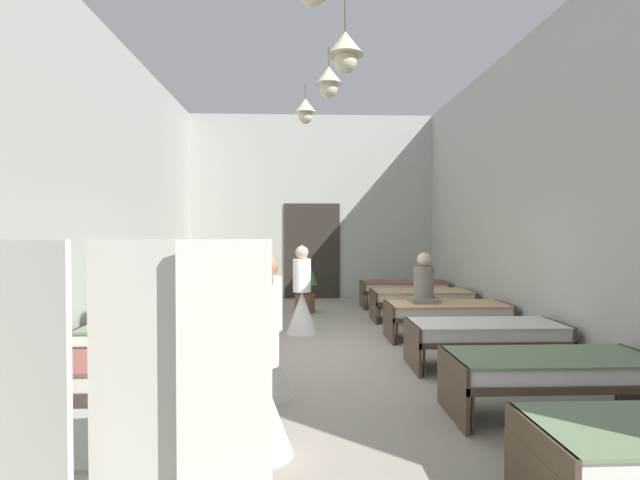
# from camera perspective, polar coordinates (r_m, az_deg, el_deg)

# --- Properties ---
(ground_plane) EXTENTS (6.74, 11.61, 0.10)m
(ground_plane) POSITION_cam_1_polar(r_m,az_deg,el_deg) (7.03, 0.26, -13.53)
(ground_plane) COLOR #9E9384
(room_shell) EXTENTS (6.54, 11.21, 4.64)m
(room_shell) POSITION_cam_1_polar(r_m,az_deg,el_deg) (8.12, -0.17, 5.41)
(room_shell) COLOR #B2B7AD
(room_shell) RESTS_ON ground
(bed_left_row_1) EXTENTS (1.90, 0.84, 0.57)m
(bed_left_row_1) POSITION_cam_1_polar(r_m,az_deg,el_deg) (4.89, -23.50, -14.35)
(bed_left_row_1) COLOR #473828
(bed_left_row_1) RESTS_ON ground
(bed_right_row_1) EXTENTS (1.90, 0.84, 0.57)m
(bed_right_row_1) POSITION_cam_1_polar(r_m,az_deg,el_deg) (5.14, 25.50, -13.57)
(bed_right_row_1) COLOR #473828
(bed_right_row_1) RESTS_ON ground
(bed_left_row_2) EXTENTS (1.90, 0.84, 0.57)m
(bed_left_row_2) POSITION_cam_1_polar(r_m,az_deg,el_deg) (6.36, -18.22, -10.65)
(bed_left_row_2) COLOR #473828
(bed_left_row_2) RESTS_ON ground
(bed_right_row_2) EXTENTS (1.90, 0.84, 0.57)m
(bed_right_row_2) POSITION_cam_1_polar(r_m,az_deg,el_deg) (6.56, 18.83, -10.29)
(bed_right_row_2) COLOR #473828
(bed_right_row_2) RESTS_ON ground
(bed_left_row_3) EXTENTS (1.90, 0.84, 0.57)m
(bed_left_row_3) POSITION_cam_1_polar(r_m,az_deg,el_deg) (7.89, -15.02, -8.31)
(bed_left_row_3) COLOR #473828
(bed_left_row_3) RESTS_ON ground
(bed_right_row_3) EXTENTS (1.90, 0.84, 0.57)m
(bed_right_row_3) POSITION_cam_1_polar(r_m,az_deg,el_deg) (8.05, 14.66, -8.12)
(bed_right_row_3) COLOR #473828
(bed_right_row_3) RESTS_ON ground
(bed_left_row_4) EXTENTS (1.90, 0.84, 0.57)m
(bed_left_row_4) POSITION_cam_1_polar(r_m,az_deg,el_deg) (9.44, -12.89, -6.73)
(bed_left_row_4) COLOR #473828
(bed_left_row_4) RESTS_ON ground
(bed_right_row_4) EXTENTS (1.90, 0.84, 0.57)m
(bed_right_row_4) POSITION_cam_1_polar(r_m,az_deg,el_deg) (9.58, 11.82, -6.61)
(bed_right_row_4) COLOR #473828
(bed_right_row_4) RESTS_ON ground
(bed_left_row_5) EXTENTS (1.90, 0.84, 0.57)m
(bed_left_row_5) POSITION_cam_1_polar(r_m,az_deg,el_deg) (11.01, -11.37, -5.58)
(bed_left_row_5) COLOR #473828
(bed_left_row_5) RESTS_ON ground
(bed_right_row_5) EXTENTS (1.90, 0.84, 0.57)m
(bed_right_row_5) POSITION_cam_1_polar(r_m,az_deg,el_deg) (11.12, 9.78, -5.51)
(bed_right_row_5) COLOR #473828
(bed_right_row_5) RESTS_ON ground
(nurse_near_aisle) EXTENTS (0.52, 0.52, 1.49)m
(nurse_near_aisle) POSITION_cam_1_polar(r_m,az_deg,el_deg) (5.19, -6.12, -12.29)
(nurse_near_aisle) COLOR white
(nurse_near_aisle) RESTS_ON ground
(nurse_mid_aisle) EXTENTS (0.52, 0.52, 1.49)m
(nurse_mid_aisle) POSITION_cam_1_polar(r_m,az_deg,el_deg) (8.19, -2.13, -7.28)
(nurse_mid_aisle) COLOR white
(nurse_mid_aisle) RESTS_ON ground
(nurse_far_aisle) EXTENTS (0.52, 0.52, 1.49)m
(nurse_far_aisle) POSITION_cam_1_polar(r_m,az_deg,el_deg) (3.93, -7.09, -16.76)
(nurse_far_aisle) COLOR white
(nurse_far_aisle) RESTS_ON ground
(patient_seated_primary) EXTENTS (0.44, 0.44, 0.80)m
(patient_seated_primary) POSITION_cam_1_polar(r_m,az_deg,el_deg) (7.97, 12.10, -5.08)
(patient_seated_primary) COLOR slate
(patient_seated_primary) RESTS_ON bed_right_row_3
(patient_seated_secondary) EXTENTS (0.44, 0.44, 0.80)m
(patient_seated_secondary) POSITION_cam_1_polar(r_m,az_deg,el_deg) (9.34, -10.77, -4.14)
(patient_seated_secondary) COLOR #515B70
(patient_seated_secondary) RESTS_ON bed_left_row_4
(potted_plant) EXTENTS (0.53, 0.53, 1.30)m
(potted_plant) POSITION_cam_1_polar(r_m,az_deg,el_deg) (10.23, -1.79, -4.28)
(potted_plant) COLOR brown
(potted_plant) RESTS_ON ground
(privacy_screen) EXTENTS (1.25, 0.18, 1.70)m
(privacy_screen) POSITION_cam_1_polar(r_m,az_deg,el_deg) (2.48, -21.23, -19.95)
(privacy_screen) COLOR silver
(privacy_screen) RESTS_ON ground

